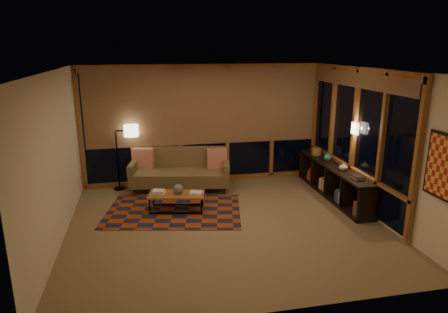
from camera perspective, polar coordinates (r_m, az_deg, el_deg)
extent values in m
cube|color=olive|center=(7.23, 0.33, -9.67)|extent=(5.50, 5.00, 0.01)
cube|color=beige|center=(6.56, 0.37, 12.23)|extent=(5.50, 5.00, 0.01)
cube|color=beige|center=(9.17, -2.90, 4.62)|extent=(5.50, 0.01, 2.70)
cube|color=beige|center=(4.48, 7.07, -7.24)|extent=(5.50, 0.01, 2.70)
cube|color=beige|center=(6.77, -23.05, -0.51)|extent=(0.01, 5.00, 2.70)
cube|color=beige|center=(7.80, 20.53, 1.73)|extent=(0.01, 5.00, 2.70)
cube|color=#94360C|center=(7.83, -7.19, -7.71)|extent=(2.83, 2.17, 0.01)
sphere|color=#2C2B32|center=(7.68, -6.57, -4.60)|extent=(0.21, 0.21, 0.19)
cylinder|color=olive|center=(9.31, 13.05, 0.70)|extent=(0.26, 0.26, 0.16)
sphere|color=#1E736B|center=(8.86, 14.57, -0.13)|extent=(0.20, 0.20, 0.16)
imported|color=#BEAA92|center=(8.26, 16.70, -1.38)|extent=(0.17, 0.17, 0.17)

